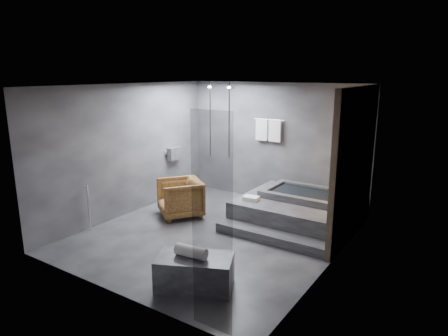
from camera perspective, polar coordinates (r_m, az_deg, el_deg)
The scene contains 7 objects.
room at distance 7.26m, azimuth 2.33°, elevation 3.24°, with size 5.00×5.04×2.82m.
tub_deck at distance 8.40m, azimuth 10.37°, elevation -5.98°, with size 2.20×2.00×0.50m, color #2D2D2F.
tub_step at distance 7.46m, azimuth 6.69°, elevation -9.76°, with size 2.20×0.36×0.18m, color #2D2D2F.
concrete_bench at distance 5.91m, azimuth -4.20°, elevation -14.66°, with size 1.07×0.59×0.48m, color #323134.
driftwood_chair at distance 8.61m, azimuth -6.28°, elevation -4.28°, with size 0.86×0.88×0.80m, color #452911.
rolled_towel at distance 5.76m, azimuth -4.73°, elevation -11.82°, with size 0.17×0.17×0.48m, color white.
deck_towel at distance 8.12m, azimuth 3.89°, elevation -4.33°, with size 0.30×0.22×0.08m, color white.
Camera 1 is at (4.07, -5.88, 3.04)m, focal length 32.00 mm.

